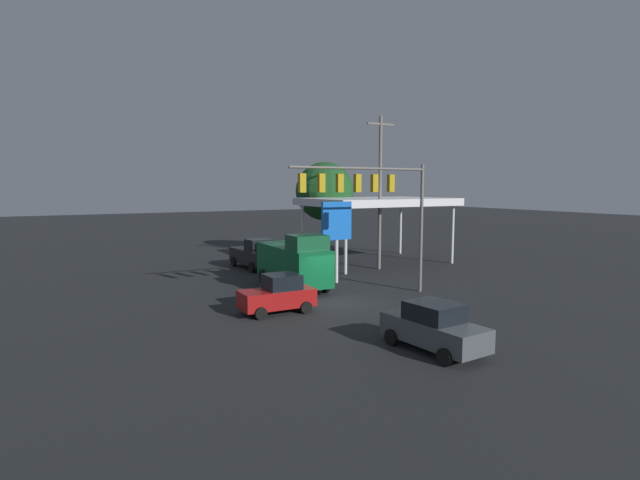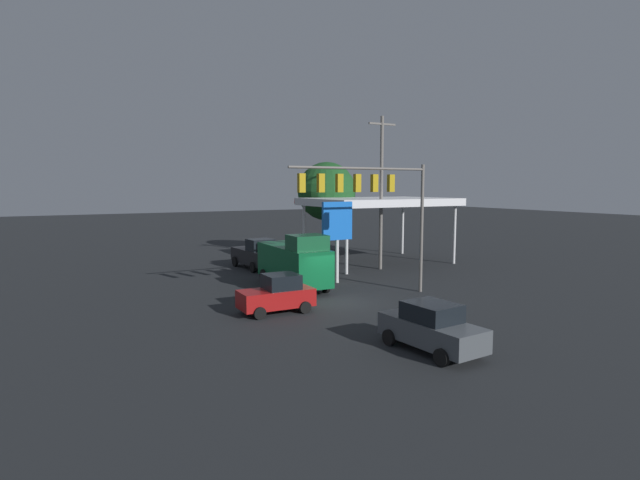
% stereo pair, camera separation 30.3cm
% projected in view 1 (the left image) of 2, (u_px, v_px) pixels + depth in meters
% --- Properties ---
extents(ground_plane, '(200.00, 200.00, 0.00)m').
position_uv_depth(ground_plane, '(337.00, 302.00, 27.93)').
color(ground_plane, black).
extents(traffic_signal_assembly, '(8.99, 0.43, 7.75)m').
position_uv_depth(traffic_signal_assembly, '(369.00, 193.00, 28.25)').
color(traffic_signal_assembly, slate).
rests_on(traffic_signal_assembly, ground).
extents(utility_pole, '(2.40, 0.26, 11.74)m').
position_uv_depth(utility_pole, '(380.00, 190.00, 38.35)').
color(utility_pole, slate).
rests_on(utility_pole, ground).
extents(gas_station_canopy, '(11.72, 8.20, 5.45)m').
position_uv_depth(gas_station_canopy, '(377.00, 202.00, 41.78)').
color(gas_station_canopy, silver).
rests_on(gas_station_canopy, ground).
extents(price_sign, '(2.20, 0.27, 5.43)m').
position_uv_depth(price_sign, '(336.00, 225.00, 33.09)').
color(price_sign, silver).
rests_on(price_sign, ground).
extents(sedan_far, '(2.33, 4.53, 1.93)m').
position_uv_depth(sedan_far, '(434.00, 327.00, 19.61)').
color(sedan_far, '#474C51').
rests_on(sedan_far, ground).
extents(hatchback_crossing, '(3.81, 1.98, 1.97)m').
position_uv_depth(hatchback_crossing, '(278.00, 294.00, 25.53)').
color(hatchback_crossing, maroon).
rests_on(hatchback_crossing, ground).
extents(delivery_truck, '(2.71, 6.86, 3.58)m').
position_uv_depth(delivery_truck, '(294.00, 262.00, 31.43)').
color(delivery_truck, '#0C592D').
rests_on(delivery_truck, ground).
extents(pickup_parked, '(2.56, 5.33, 2.40)m').
position_uv_depth(pickup_parked, '(255.00, 255.00, 39.04)').
color(pickup_parked, black).
rests_on(pickup_parked, ground).
extents(street_tree, '(5.41, 5.41, 8.67)m').
position_uv_depth(street_tree, '(325.00, 191.00, 46.26)').
color(street_tree, '#4C331E').
rests_on(street_tree, ground).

